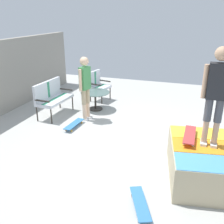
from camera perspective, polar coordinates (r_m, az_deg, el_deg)
ground_plane at (r=6.09m, az=2.17°, el=-7.29°), size 12.00×12.00×0.10m
skate_ramp at (r=5.03m, az=20.19°, el=-10.47°), size 1.98×2.29×0.65m
patio_bench at (r=7.68m, az=-13.40°, el=3.71°), size 1.27×0.60×1.02m
patio_chair_near_house at (r=8.82m, az=-3.29°, el=6.51°), size 0.72×0.67×1.02m
patio_table at (r=7.99m, az=-3.76°, el=3.35°), size 0.90×0.90×0.57m
person_watching at (r=7.07m, az=-6.05°, el=6.35°), size 0.47×0.29×1.78m
person_skater at (r=4.57m, az=22.39°, el=4.49°), size 0.24×0.48×1.73m
skateboard_by_bench at (r=6.89m, az=-8.49°, el=-2.70°), size 0.81×0.24×0.10m
skateboard_spare at (r=4.25m, az=6.31°, el=-19.66°), size 0.81×0.51×0.10m
skateboard_on_ramp at (r=4.99m, az=17.00°, el=-4.93°), size 0.80×0.21×0.10m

